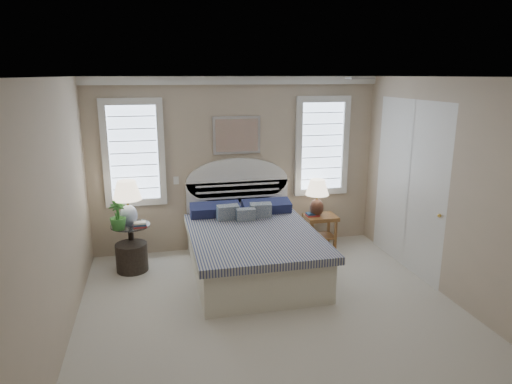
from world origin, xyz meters
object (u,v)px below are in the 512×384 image
at_px(lamp_right, 317,194).
at_px(lamp_left, 127,198).
at_px(nightstand_right, 320,224).
at_px(bed, 251,246).
at_px(floor_pot, 132,257).
at_px(side_table_left, 131,241).

bearing_deg(lamp_right, lamp_left, -177.48).
bearing_deg(nightstand_right, lamp_right, 171.16).
xyz_separation_m(bed, floor_pot, (-1.65, 0.42, -0.18)).
xyz_separation_m(side_table_left, lamp_left, (-0.01, -0.02, 0.65)).
bearing_deg(nightstand_right, floor_pot, -174.66).
height_order(side_table_left, floor_pot, side_table_left).
xyz_separation_m(nightstand_right, lamp_left, (-2.96, -0.12, 0.65)).
relative_size(nightstand_right, lamp_right, 0.88).
bearing_deg(nightstand_right, lamp_left, -177.76).
distance_m(bed, side_table_left, 1.75).
distance_m(bed, lamp_right, 1.50).
height_order(floor_pot, lamp_left, lamp_left).
distance_m(side_table_left, nightstand_right, 2.95).
height_order(side_table_left, lamp_left, lamp_left).
height_order(bed, side_table_left, bed).
relative_size(side_table_left, nightstand_right, 1.19).
bearing_deg(floor_pot, lamp_left, 94.33).
relative_size(floor_pot, lamp_left, 0.67).
relative_size(bed, nightstand_right, 4.29).
bearing_deg(floor_pot, side_table_left, 90.10).
xyz_separation_m(lamp_left, lamp_right, (2.89, 0.13, -0.14)).
height_order(floor_pot, lamp_right, lamp_right).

